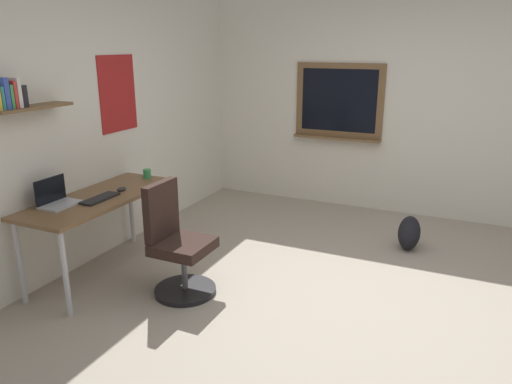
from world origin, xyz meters
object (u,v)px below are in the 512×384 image
Objects in this scene: keyboard at (100,198)px; coffee_mug at (147,174)px; office_chair at (177,247)px; computer_mouse at (121,189)px; backpack at (409,233)px; desk at (100,204)px; laptop at (57,199)px.

coffee_mug reaches higher than keyboard.
office_chair is 9.13× the size of computer_mouse.
computer_mouse is 0.30× the size of backpack.
keyboard reaches higher than desk.
coffee_mug is at bearing 3.92° from keyboard.
office_chair is at bearing -70.71° from laptop.
desk is 3.03m from backpack.
office_chair is 0.80m from keyboard.
keyboard is at bearing -176.08° from coffee_mug.
desk is at bearing -23.10° from laptop.
office_chair reaches higher than coffee_mug.
office_chair is (-0.01, -0.79, -0.26)m from desk.
keyboard is at bearing 180.00° from computer_mouse.
computer_mouse is (0.28, -0.00, 0.01)m from keyboard.
computer_mouse is at bearing -20.20° from desk.
office_chair reaches higher than desk.
backpack is at bearing -52.83° from keyboard.
laptop is 0.89× the size of backpack.
coffee_mug reaches higher than computer_mouse.
backpack is at bearing -57.37° from computer_mouse.
desk is 0.39m from laptop.
office_chair is 2.57× the size of keyboard.
office_chair is 0.83m from computer_mouse.
coffee_mug is 0.26× the size of backpack.
keyboard is (-0.08, -0.08, 0.09)m from desk.
backpack is at bearing -51.48° from laptop.
keyboard is at bearing -39.79° from laptop.
coffee_mug reaches higher than desk.
backpack is (1.73, -1.65, -0.23)m from office_chair.
computer_mouse is (0.54, -0.22, -0.04)m from laptop.
computer_mouse reaches higher than backpack.
laptop reaches higher than computer_mouse.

